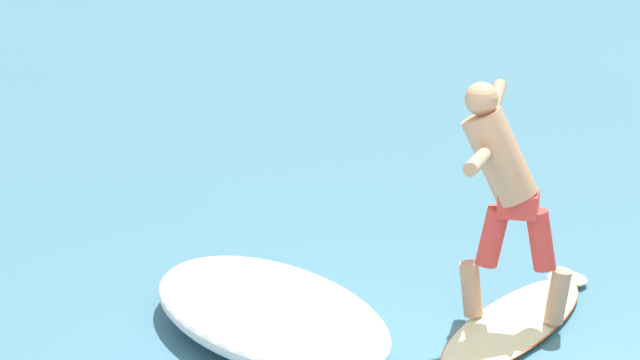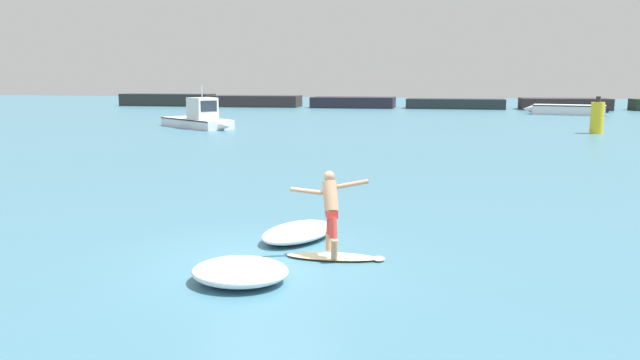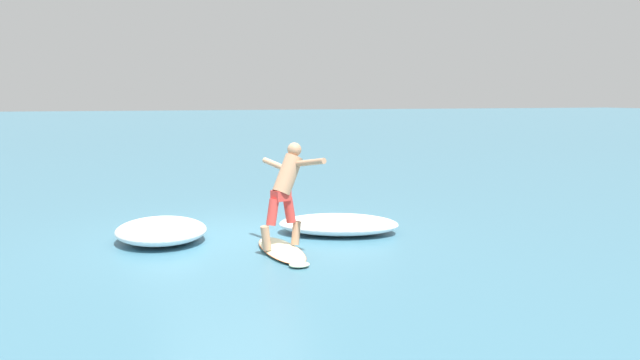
# 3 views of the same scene
# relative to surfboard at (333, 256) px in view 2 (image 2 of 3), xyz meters

# --- Properties ---
(ground_plane) EXTENTS (200.00, 200.00, 0.00)m
(ground_plane) POSITION_rel_surfboard_xyz_m (-1.32, -0.45, -0.04)
(ground_plane) COLOR teal
(rock_jetty_breakwater) EXTENTS (69.36, 4.78, 1.49)m
(rock_jetty_breakwater) POSITION_rel_surfboard_xyz_m (-4.94, 61.55, 0.60)
(rock_jetty_breakwater) COLOR #2D302D
(rock_jetty_breakwater) RESTS_ON ground
(surfboard) EXTENTS (1.96, 0.61, 0.22)m
(surfboard) POSITION_rel_surfboard_xyz_m (0.00, 0.00, 0.00)
(surfboard) COLOR beige
(surfboard) RESTS_ON ground
(surfer) EXTENTS (1.49, 0.90, 1.62)m
(surfer) POSITION_rel_surfboard_xyz_m (-0.07, 0.10, 0.99)
(surfer) COLOR tan
(surfer) RESTS_ON surfboard
(fishing_boat_near_jetty) EXTENTS (6.88, 5.75, 3.03)m
(fishing_boat_near_jetty) POSITION_rel_surfboard_xyz_m (-14.89, 29.72, 0.60)
(fishing_boat_near_jetty) COLOR white
(fishing_boat_near_jetty) RESTS_ON ground
(small_boat_offshore) EXTENTS (7.61, 3.77, 0.94)m
(small_boat_offshore) POSITION_rel_surfboard_xyz_m (13.40, 51.54, 0.46)
(small_boat_offshore) COLOR white
(small_boat_offshore) RESTS_ON ground
(channel_marker_buoy) EXTENTS (0.80, 0.80, 2.33)m
(channel_marker_buoy) POSITION_rel_surfboard_xyz_m (11.49, 30.51, 0.97)
(channel_marker_buoy) COLOR yellow
(channel_marker_buoy) RESTS_ON ground
(wave_foam_at_tail) EXTENTS (1.26, 0.83, 0.34)m
(wave_foam_at_tail) POSITION_rel_surfboard_xyz_m (-1.23, -1.72, 0.13)
(wave_foam_at_tail) COLOR white
(wave_foam_at_tail) RESTS_ON ground
(wave_foam_at_nose) EXTENTS (1.74, 1.54, 0.38)m
(wave_foam_at_nose) POSITION_rel_surfboard_xyz_m (-1.33, -1.72, 0.15)
(wave_foam_at_nose) COLOR white
(wave_foam_at_nose) RESTS_ON ground
(wave_foam_beside) EXTENTS (1.90, 2.40, 0.33)m
(wave_foam_beside) POSITION_rel_surfboard_xyz_m (-1.01, 1.29, 0.12)
(wave_foam_beside) COLOR white
(wave_foam_beside) RESTS_ON ground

